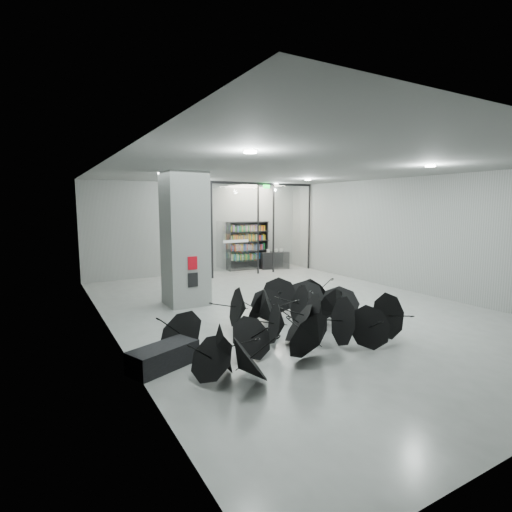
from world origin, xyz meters
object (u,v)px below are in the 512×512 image
bench (163,357)px  bookshelf (248,246)px  shop_counter (274,260)px  umbrella_cluster (294,322)px  column (185,239)px

bench → bookshelf: 11.37m
shop_counter → bench: bearing=-120.1°
bookshelf → shop_counter: bearing=-14.8°
bench → shop_counter: shop_counter is taller
bookshelf → umbrella_cluster: (-3.61, -8.84, -0.81)m
bookshelf → umbrella_cluster: size_ratio=0.38×
bookshelf → umbrella_cluster: 9.58m
column → umbrella_cluster: bearing=-74.2°
column → bookshelf: size_ratio=1.77×
column → shop_counter: (5.98, 4.32, -1.60)m
bench → bookshelf: bearing=31.1°
bench → shop_counter: 11.78m
column → umbrella_cluster: 4.57m
shop_counter → umbrella_cluster: size_ratio=0.22×
column → shop_counter: column is taller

